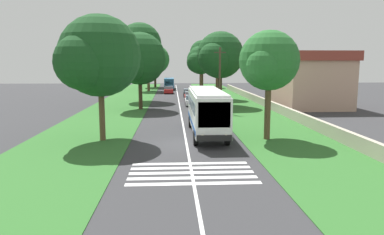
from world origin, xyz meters
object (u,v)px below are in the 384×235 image
Objects in this scene: trailing_car_0 at (192,101)px; roadside_building at (311,79)px; roadside_tree_left_0 at (138,60)px; roadside_tree_left_1 at (139,45)px; trailing_car_2 at (189,93)px; trailing_minibus_0 at (169,83)px; roadside_tree_left_3 at (154,60)px; roadside_tree_right_2 at (216,50)px; roadside_tree_right_3 at (267,62)px; roadside_tree_left_2 at (148,56)px; trailing_car_3 at (169,90)px; utility_pole at (220,79)px; roadside_tree_right_0 at (219,57)px; roadside_tree_right_4 at (202,54)px; coach_bus at (207,109)px; roadside_tree_left_4 at (97,58)px; trailing_car_1 at (190,96)px; roadside_tree_right_1 at (200,61)px.

roadside_building is (-2.97, -15.76, 3.09)m from trailing_car_0.
roadside_tree_left_0 is 11.09m from roadside_tree_left_1.
roadside_building is (-15.35, -15.61, 3.09)m from trailing_car_2.
trailing_minibus_0 is 0.59× the size of roadside_tree_left_3.
roadside_tree_right_3 is (-32.24, 0.05, -2.05)m from roadside_tree_right_2.
roadside_tree_left_2 reaches higher than trailing_car_0.
utility_pole reaches higher than trailing_car_3.
roadside_tree_left_0 is at bearing -179.89° from roadside_tree_left_3.
roadside_tree_right_0 is 38.41m from roadside_tree_right_4.
roadside_tree_left_2 is at bearing 9.52° from coach_bus.
trailing_car_0 is at bearing 179.29° from trailing_car_2.
trailing_car_2 is 0.45× the size of roadside_tree_left_4.
roadside_tree_right_0 is (3.27, -10.64, 0.49)m from roadside_tree_left_0.
roadside_tree_right_2 is at bearing -157.67° from roadside_tree_left_3.
roadside_tree_right_3 is at bearing 150.57° from roadside_building.
utility_pole is (13.82, -2.91, 1.88)m from coach_bus.
trailing_car_2 is at bearing 8.41° from utility_pole.
coach_bus is at bearing 179.93° from trailing_car_2.
roadside_tree_left_3 is at bearing -1.34° from roadside_tree_left_1.
trailing_car_0 is (20.84, 0.11, -1.48)m from coach_bus.
roadside_tree_left_2 is at bearing 16.54° from trailing_car_0.
roadside_tree_right_2 reaches higher than trailing_minibus_0.
roadside_tree_right_2 is 28.07m from roadside_tree_right_4.
roadside_tree_left_3 is 60.58m from roadside_tree_left_4.
roadside_tree_left_1 is at bearing 125.90° from trailing_car_2.
roadside_tree_left_4 reaches higher than roadside_tree_right_3.
roadside_building is (1.20, -22.73, -2.51)m from roadside_tree_left_0.
roadside_tree_right_2 is at bearing -159.06° from trailing_minibus_0.
utility_pole is (-16.43, 1.58, -3.97)m from roadside_tree_right_2.
trailing_car_3 is 44.05m from roadside_tree_right_3.
trailing_car_0 is at bearing 79.33° from roadside_building.
roadside_tree_left_1 is (-23.58, 4.42, 7.02)m from trailing_minibus_0.
trailing_car_1 is 0.72× the size of trailing_minibus_0.
roadside_tree_right_4 is (37.48, -4.46, 7.42)m from trailing_car_0.
roadside_tree_right_1 is (5.79, -6.52, 5.57)m from trailing_car_3.
roadside_tree_right_3 is (-0.04, -12.81, -0.34)m from roadside_tree_left_4.
roadside_tree_left_2 is 16.71m from roadside_tree_right_4.
coach_bus is 0.99× the size of roadside_tree_right_4.
roadside_tree_right_3 is at bearing -172.87° from trailing_car_2.
roadside_tree_right_2 is at bearing -40.44° from roadside_tree_left_0.
roadside_tree_left_4 is at bearing 179.43° from roadside_tree_left_2.
trailing_car_3 is at bearing -8.38° from roadside_tree_left_0.
coach_bus is 6.18m from roadside_tree_right_3.
roadside_tree_left_1 is 33.18m from roadside_tree_right_4.
trailing_car_2 is at bearing -150.07° from roadside_tree_left_2.
roadside_tree_left_1 is at bearing -0.93° from roadside_tree_left_4.
roadside_tree_right_2 is at bearing -0.09° from roadside_tree_right_3.
roadside_tree_left_4 reaches higher than trailing_car_2.
trailing_car_0 is 28.02m from roadside_tree_left_2.
trailing_car_1 is 13.83m from roadside_tree_left_0.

